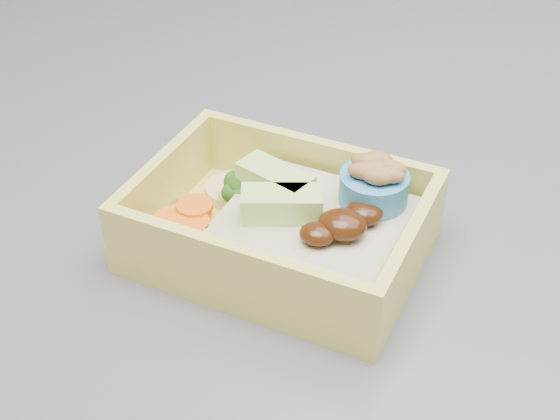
# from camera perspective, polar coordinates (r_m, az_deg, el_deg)

# --- Properties ---
(bento_box) EXTENTS (0.18, 0.15, 0.06)m
(bento_box) POSITION_cam_1_polar(r_m,az_deg,el_deg) (0.45, 0.68, -1.11)
(bento_box) COLOR #DAD35A
(bento_box) RESTS_ON island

